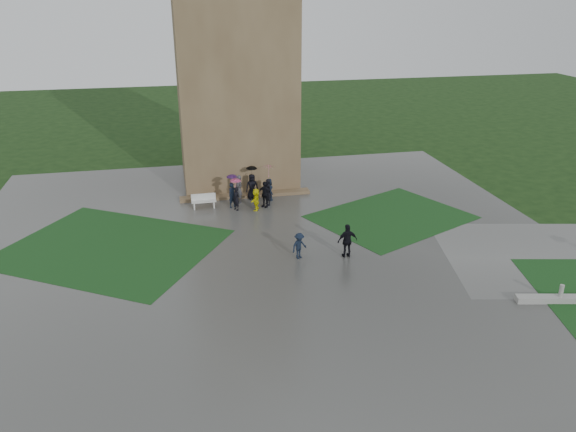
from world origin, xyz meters
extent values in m
plane|color=black|center=(0.00, 0.00, 0.00)|extent=(120.00, 120.00, 0.00)
cube|color=#3B3B38|center=(0.00, 2.00, 0.01)|extent=(34.00, 34.00, 0.02)
cube|color=#133615|center=(-8.50, 4.00, 0.03)|extent=(14.10, 13.46, 0.01)
cube|color=#133615|center=(8.50, 5.00, 0.03)|extent=(11.12, 10.15, 0.01)
cube|color=brown|center=(0.00, 15.00, 9.00)|extent=(8.00, 8.00, 18.00)
cube|color=brown|center=(0.00, 10.60, 0.13)|extent=(9.00, 0.80, 0.22)
cylinder|color=gray|center=(12.26, -6.31, 0.45)|extent=(0.20, 0.20, 0.90)
cube|color=silver|center=(-2.96, 9.01, 0.49)|extent=(1.61, 0.50, 0.06)
cube|color=silver|center=(-3.60, 9.00, 0.24)|extent=(0.09, 0.43, 0.45)
cube|color=silver|center=(-2.32, 9.02, 0.24)|extent=(0.09, 0.43, 0.45)
cube|color=silver|center=(-2.96, 9.24, 0.74)|extent=(1.60, 0.07, 0.43)
imported|color=black|center=(1.25, 8.76, 0.91)|extent=(0.61, 0.75, 1.78)
imported|color=black|center=(1.48, 9.61, 0.78)|extent=(0.68, 0.85, 1.53)
imported|color=black|center=(0.40, 10.10, 0.90)|extent=(0.88, 0.62, 1.76)
imported|color=#45454A|center=(-0.57, 9.64, 0.96)|extent=(0.71, 0.81, 1.88)
imported|color=black|center=(-1.09, 8.79, 0.86)|extent=(0.73, 0.66, 1.68)
imported|color=black|center=(-0.92, 8.24, 0.79)|extent=(0.59, 0.67, 1.54)
imported|color=yellow|center=(0.34, 7.98, 0.75)|extent=(0.92, 1.44, 1.46)
imported|color=black|center=(1.00, 8.44, 0.90)|extent=(1.16, 1.13, 1.76)
imported|color=pink|center=(-0.92, 8.24, 1.90)|extent=(0.68, 0.68, 0.59)
imported|color=#5A2B77|center=(-1.09, 8.79, 2.00)|extent=(0.68, 0.68, 0.60)
imported|color=black|center=(0.40, 10.10, 2.06)|extent=(0.73, 0.73, 0.64)
imported|color=pink|center=(1.48, 9.61, 2.08)|extent=(0.95, 0.95, 0.87)
imported|color=black|center=(1.51, 0.57, 0.74)|extent=(1.05, 0.87, 1.45)
imported|color=black|center=(4.06, 0.21, 0.96)|extent=(1.15, 0.71, 1.88)
camera|label=1|loc=(-4.63, -25.72, 13.48)|focal=35.00mm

